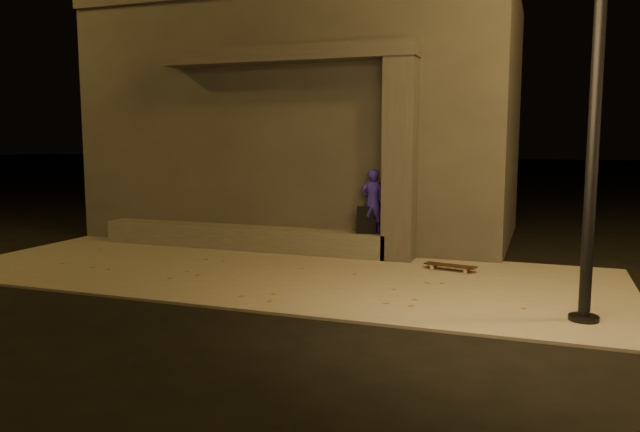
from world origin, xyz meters
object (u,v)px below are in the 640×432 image
at_px(skateboarder, 373,201).
at_px(backpack, 367,224).
at_px(skateboard, 450,266).
at_px(column, 400,160).

height_order(skateboarder, backpack, skateboarder).
distance_m(skateboarder, skateboard, 1.92).
bearing_deg(skateboard, backpack, 169.82).
bearing_deg(backpack, skateboarder, -8.34).
bearing_deg(skateboard, column, 159.27).
height_order(backpack, skateboard, backpack).
distance_m(backpack, skateboard, 1.84).
bearing_deg(skateboarder, column, 167.49).
relative_size(column, backpack, 7.10).
bearing_deg(skateboarder, skateboard, 144.45).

